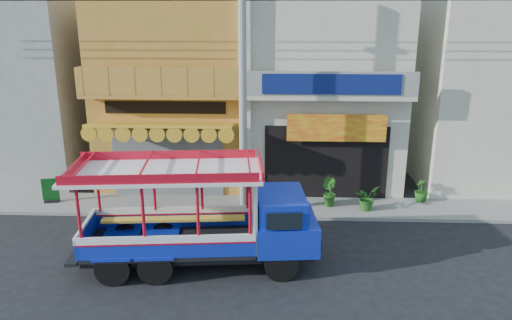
% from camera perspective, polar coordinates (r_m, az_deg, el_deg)
% --- Properties ---
extents(ground, '(90.00, 90.00, 0.00)m').
position_cam_1_polar(ground, '(14.81, 1.64, -11.48)').
color(ground, black).
rests_on(ground, ground).
extents(sidewalk, '(30.00, 2.00, 0.12)m').
position_cam_1_polar(sidewalk, '(18.41, 1.86, -5.40)').
color(sidewalk, slate).
rests_on(sidewalk, ground).
extents(shophouse_left, '(6.00, 7.50, 8.24)m').
position_cam_1_polar(shophouse_left, '(21.61, -8.69, 8.90)').
color(shophouse_left, '#A87B25').
rests_on(shophouse_left, ground).
extents(shophouse_right, '(6.00, 6.75, 8.24)m').
position_cam_1_polar(shophouse_right, '(21.28, 7.56, 8.82)').
color(shophouse_right, beige).
rests_on(shophouse_right, ground).
extents(party_pilaster, '(0.35, 0.30, 8.00)m').
position_cam_1_polar(party_pilaster, '(18.18, -1.17, 7.26)').
color(party_pilaster, beige).
rests_on(party_pilaster, ground).
extents(filler_building_left, '(6.00, 6.00, 7.60)m').
position_cam_1_polar(filler_building_left, '(24.03, -25.39, 7.53)').
color(filler_building_left, gray).
rests_on(filler_building_left, ground).
extents(filler_building_right, '(6.00, 6.00, 7.60)m').
position_cam_1_polar(filler_building_right, '(23.04, 25.28, 7.21)').
color(filler_building_right, beige).
rests_on(filler_building_right, ground).
extents(utility_pole, '(28.00, 0.26, 9.00)m').
position_cam_1_polar(utility_pole, '(16.49, -1.02, 9.90)').
color(utility_pole, gray).
rests_on(utility_pole, ground).
extents(songthaew_truck, '(6.89, 2.81, 3.13)m').
position_cam_1_polar(songthaew_truck, '(13.97, -4.72, -6.48)').
color(songthaew_truck, black).
rests_on(songthaew_truck, ground).
extents(green_sign, '(0.60, 0.37, 0.92)m').
position_cam_1_polar(green_sign, '(20.09, -22.41, -3.42)').
color(green_sign, black).
rests_on(green_sign, sidewalk).
extents(potted_plant_a, '(1.05, 1.05, 0.89)m').
position_cam_1_polar(potted_plant_a, '(18.32, 12.54, -4.24)').
color(potted_plant_a, '#1E5217').
rests_on(potted_plant_a, sidewalk).
extents(potted_plant_b, '(0.69, 0.73, 1.04)m').
position_cam_1_polar(potted_plant_b, '(18.41, 8.30, -3.63)').
color(potted_plant_b, '#1E5217').
rests_on(potted_plant_b, sidewalk).
extents(potted_plant_c, '(0.65, 0.65, 0.89)m').
position_cam_1_polar(potted_plant_c, '(19.63, 18.38, -3.26)').
color(potted_plant_c, '#1E5217').
rests_on(potted_plant_c, sidewalk).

